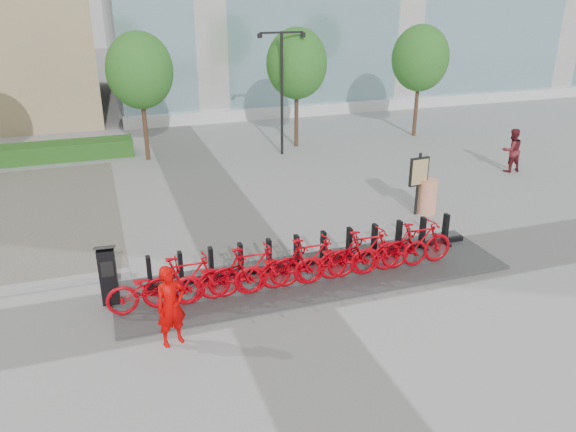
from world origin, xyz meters
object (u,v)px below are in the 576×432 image
object	(u,v)px
kiosk	(108,275)
pedestrian	(512,150)
worker_red	(171,306)
map_sign	(419,174)
bike_0	(153,288)
construction_barrel	(428,197)

from	to	relation	value
kiosk	pedestrian	world-z (taller)	pedestrian
worker_red	map_sign	size ratio (longest dim) A/B	0.85
bike_0	map_sign	bearing A→B (deg)	-69.27
kiosk	construction_barrel	bearing A→B (deg)	18.24
kiosk	worker_red	distance (m)	2.20
kiosk	pedestrian	size ratio (longest dim) A/B	0.86
worker_red	pedestrian	size ratio (longest dim) A/B	1.01
bike_0	map_sign	xyz separation A→B (m)	(8.39, 3.17, 0.70)
worker_red	kiosk	bearing A→B (deg)	102.19
bike_0	map_sign	size ratio (longest dim) A/B	1.02
worker_red	pedestrian	distance (m)	15.65
worker_red	bike_0	bearing A→B (deg)	81.29
pedestrian	construction_barrel	bearing A→B (deg)	29.54
worker_red	construction_barrel	size ratio (longest dim) A/B	1.53
construction_barrel	map_sign	xyz separation A→B (m)	(-0.37, 0.03, 0.76)
worker_red	pedestrian	bearing A→B (deg)	9.17
kiosk	construction_barrel	size ratio (longest dim) A/B	1.30
worker_red	pedestrian	xyz separation A→B (m)	(13.92, 7.17, -0.01)
pedestrian	map_sign	distance (m)	6.37
kiosk	construction_barrel	distance (m)	9.98
kiosk	map_sign	world-z (taller)	map_sign
pedestrian	map_sign	bearing A→B (deg)	27.79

